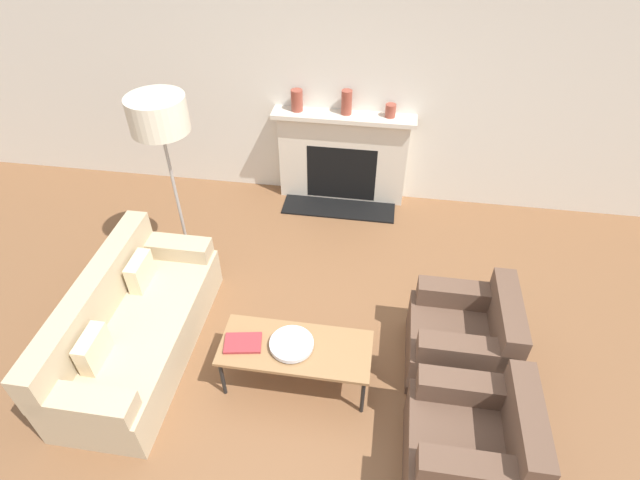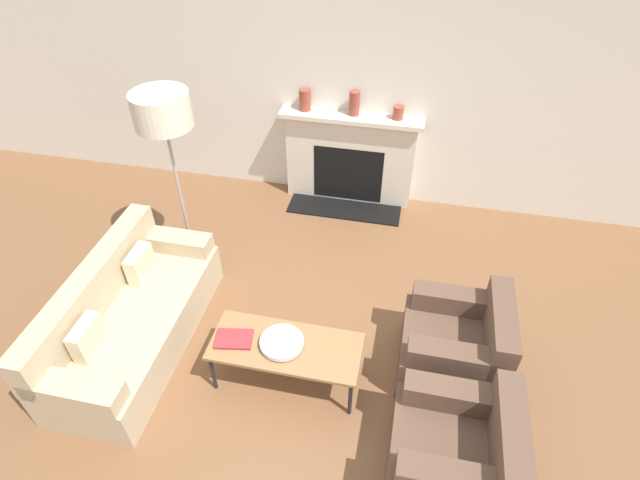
% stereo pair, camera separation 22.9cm
% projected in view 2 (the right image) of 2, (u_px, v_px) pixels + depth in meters
% --- Properties ---
extents(ground_plane, '(18.00, 18.00, 0.00)m').
position_uv_depth(ground_plane, '(307.00, 390.00, 4.17)').
color(ground_plane, brown).
extents(wall_back, '(18.00, 0.06, 2.90)m').
position_uv_depth(wall_back, '(366.00, 82.00, 5.42)').
color(wall_back, silver).
rests_on(wall_back, ground_plane).
extents(fireplace, '(1.62, 0.59, 1.12)m').
position_uv_depth(fireplace, '(350.00, 160.00, 5.92)').
color(fireplace, beige).
rests_on(fireplace, ground_plane).
extents(couch, '(0.83, 1.91, 0.81)m').
position_uv_depth(couch, '(130.00, 318.00, 4.37)').
color(couch, tan).
rests_on(couch, ground_plane).
extents(armchair_near, '(0.82, 0.78, 0.81)m').
position_uv_depth(armchair_near, '(456.00, 452.00, 3.44)').
color(armchair_near, brown).
rests_on(armchair_near, ground_plane).
extents(armchair_far, '(0.82, 0.78, 0.81)m').
position_uv_depth(armchair_far, '(456.00, 346.00, 4.13)').
color(armchair_far, brown).
rests_on(armchair_far, ground_plane).
extents(coffee_table, '(1.21, 0.51, 0.44)m').
position_uv_depth(coffee_table, '(286.00, 348.00, 4.00)').
color(coffee_table, olive).
rests_on(coffee_table, ground_plane).
extents(bowl, '(0.35, 0.35, 0.05)m').
position_uv_depth(bowl, '(282.00, 342.00, 3.96)').
color(bowl, silver).
rests_on(bowl, coffee_table).
extents(book, '(0.32, 0.25, 0.02)m').
position_uv_depth(book, '(234.00, 339.00, 4.01)').
color(book, '#9E2D33').
rests_on(book, coffee_table).
extents(floor_lamp, '(0.51, 0.51, 1.88)m').
position_uv_depth(floor_lamp, '(163.00, 116.00, 4.35)').
color(floor_lamp, gray).
rests_on(floor_lamp, ground_plane).
extents(mantel_vase_left, '(0.13, 0.13, 0.24)m').
position_uv_depth(mantel_vase_left, '(305.00, 100.00, 5.56)').
color(mantel_vase_left, brown).
rests_on(mantel_vase_left, fireplace).
extents(mantel_vase_center_left, '(0.12, 0.12, 0.27)m').
position_uv_depth(mantel_vase_center_left, '(354.00, 103.00, 5.46)').
color(mantel_vase_center_left, brown).
rests_on(mantel_vase_center_left, fireplace).
extents(mantel_vase_center_right, '(0.12, 0.12, 0.14)m').
position_uv_depth(mantel_vase_center_right, '(398.00, 113.00, 5.43)').
color(mantel_vase_center_right, brown).
rests_on(mantel_vase_center_right, fireplace).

